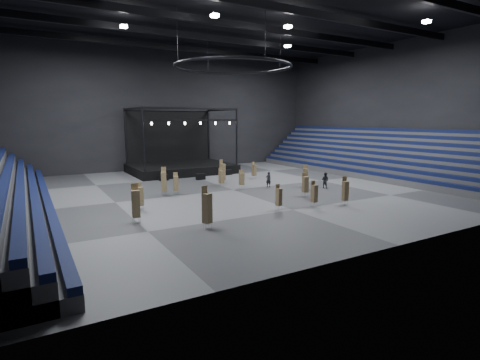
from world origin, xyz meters
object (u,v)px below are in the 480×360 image
flight_case_left (164,178)px  flight_case_mid (201,177)px  chair_stack_9 (176,183)px  chair_stack_10 (221,177)px  chair_stack_2 (164,181)px  stage (179,162)px  chair_stack_7 (305,184)px  chair_stack_12 (242,178)px  chair_stack_11 (140,196)px  flight_case_right (228,172)px  chair_stack_5 (207,208)px  man_center (268,179)px  chair_stack_4 (136,203)px  chair_stack_13 (254,170)px  chair_stack_3 (305,176)px  chair_stack_6 (314,193)px  chair_stack_1 (345,190)px  chair_stack_0 (279,197)px  chair_stack_8 (222,172)px  crew_member (325,180)px

flight_case_left → flight_case_mid: 4.62m
chair_stack_9 → chair_stack_10: 6.43m
chair_stack_2 → stage: bearing=85.5°
chair_stack_7 → chair_stack_12: bearing=123.6°
chair_stack_11 → chair_stack_12: 13.28m
flight_case_left → chair_stack_10: bearing=-58.7°
chair_stack_2 → chair_stack_9: 1.29m
stage → chair_stack_11: 23.24m
flight_case_mid → flight_case_right: 5.38m
chair_stack_5 → man_center: size_ratio=1.75×
chair_stack_4 → man_center: size_ratio=1.70×
flight_case_right → chair_stack_13: 4.85m
chair_stack_7 → chair_stack_3: bearing=58.3°
chair_stack_2 → chair_stack_6: (9.93, -11.21, -0.27)m
chair_stack_1 → chair_stack_13: chair_stack_1 is taller
chair_stack_11 → man_center: size_ratio=1.35×
chair_stack_3 → chair_stack_7: size_ratio=1.10×
flight_case_left → chair_stack_0: (3.51, -19.73, 0.76)m
chair_stack_8 → flight_case_mid: bearing=82.8°
flight_case_left → chair_stack_6: size_ratio=0.48×
chair_stack_1 → chair_stack_4: chair_stack_4 is taller
chair_stack_9 → crew_member: bearing=-5.7°
chair_stack_8 → chair_stack_10: size_ratio=1.37×
chair_stack_3 → chair_stack_12: chair_stack_3 is taller
stage → chair_stack_0: (-1.00, -26.08, -0.32)m
stage → chair_stack_13: 12.34m
stage → chair_stack_9: (-6.26, -15.46, -0.27)m
chair_stack_0 → chair_stack_9: size_ratio=0.98×
stage → chair_stack_11: (-11.27, -20.32, -0.22)m
chair_stack_3 → crew_member: (1.86, -1.18, -0.44)m
chair_stack_8 → chair_stack_9: chair_stack_8 is taller
flight_case_mid → chair_stack_12: size_ratio=0.55×
chair_stack_0 → chair_stack_2: chair_stack_2 is taller
chair_stack_1 → chair_stack_3: size_ratio=0.98×
chair_stack_7 → chair_stack_13: chair_stack_7 is taller
stage → chair_stack_7: (4.55, -22.84, -0.20)m
chair_stack_1 → chair_stack_2: (-12.86, 12.02, 0.17)m
chair_stack_8 → chair_stack_9: size_ratio=1.29×
flight_case_left → flight_case_right: bearing=1.6°
chair_stack_3 → stage: bearing=135.3°
chair_stack_11 → chair_stack_8: bearing=22.6°
chair_stack_3 → chair_stack_8: (-6.82, 6.99, 0.15)m
stage → chair_stack_12: (1.26, -15.92, -0.33)m
flight_case_mid → chair_stack_1: 20.25m
chair_stack_0 → chair_stack_4: 11.76m
chair_stack_7 → chair_stack_10: 10.35m
flight_case_right → chair_stack_6: 20.72m
flight_case_mid → chair_stack_13: bearing=-22.9°
flight_case_mid → flight_case_right: (5.03, 1.92, -0.02)m
chair_stack_7 → chair_stack_9: size_ratio=1.06×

